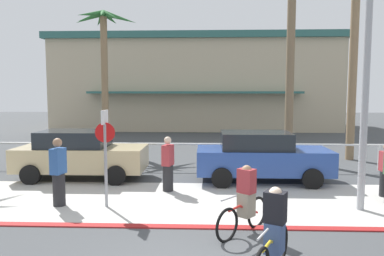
{
  "coord_description": "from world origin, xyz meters",
  "views": [
    {
      "loc": [
        0.25,
        -5.88,
        3.02
      ],
      "look_at": [
        -0.22,
        6.0,
        1.87
      ],
      "focal_mm": 34.86,
      "sensor_mm": 36.0,
      "label": 1
    }
  ],
  "objects_px": {
    "cyclist_yellow_0": "(274,234)",
    "cyclist_red_1": "(245,201)",
    "palm_tree_4": "(356,15)",
    "car_blue_2": "(261,156)",
    "stop_sign_bike_lane": "(105,144)",
    "car_tan_1": "(80,154)",
    "palm_tree_2": "(104,42)",
    "pedestrian_3": "(168,166)",
    "pedestrian_0": "(59,175)",
    "streetlight_curb": "(372,40)"
  },
  "relations": [
    {
      "from": "car_tan_1",
      "to": "cyclist_yellow_0",
      "type": "bearing_deg",
      "value": -50.28
    },
    {
      "from": "palm_tree_2",
      "to": "cyclist_red_1",
      "type": "bearing_deg",
      "value": -62.41
    },
    {
      "from": "cyclist_yellow_0",
      "to": "pedestrian_0",
      "type": "relative_size",
      "value": 0.9
    },
    {
      "from": "palm_tree_2",
      "to": "pedestrian_0",
      "type": "relative_size",
      "value": 4.0
    },
    {
      "from": "cyclist_red_1",
      "to": "cyclist_yellow_0",
      "type": "bearing_deg",
      "value": -81.06
    },
    {
      "from": "palm_tree_4",
      "to": "cyclist_yellow_0",
      "type": "relative_size",
      "value": 5.37
    },
    {
      "from": "palm_tree_4",
      "to": "cyclist_yellow_0",
      "type": "xyz_separation_m",
      "value": [
        -5.32,
        -10.81,
        -5.67
      ]
    },
    {
      "from": "car_tan_1",
      "to": "pedestrian_0",
      "type": "relative_size",
      "value": 2.41
    },
    {
      "from": "car_blue_2",
      "to": "palm_tree_4",
      "type": "bearing_deg",
      "value": 43.59
    },
    {
      "from": "palm_tree_2",
      "to": "car_blue_2",
      "type": "xyz_separation_m",
      "value": [
        7.25,
        -7.35,
        -4.77
      ]
    },
    {
      "from": "palm_tree_4",
      "to": "car_tan_1",
      "type": "bearing_deg",
      "value": -158.95
    },
    {
      "from": "streetlight_curb",
      "to": "pedestrian_0",
      "type": "height_order",
      "value": "streetlight_curb"
    },
    {
      "from": "palm_tree_4",
      "to": "cyclist_red_1",
      "type": "height_order",
      "value": "palm_tree_4"
    },
    {
      "from": "palm_tree_2",
      "to": "cyclist_yellow_0",
      "type": "bearing_deg",
      "value": -64.63
    },
    {
      "from": "streetlight_curb",
      "to": "pedestrian_3",
      "type": "distance_m",
      "value": 6.47
    },
    {
      "from": "palm_tree_2",
      "to": "pedestrian_3",
      "type": "relative_size",
      "value": 4.33
    },
    {
      "from": "palm_tree_4",
      "to": "car_blue_2",
      "type": "relative_size",
      "value": 2.02
    },
    {
      "from": "stop_sign_bike_lane",
      "to": "car_tan_1",
      "type": "xyz_separation_m",
      "value": [
        -1.77,
        3.17,
        -0.81
      ]
    },
    {
      "from": "cyclist_yellow_0",
      "to": "pedestrian_3",
      "type": "relative_size",
      "value": 0.98
    },
    {
      "from": "stop_sign_bike_lane",
      "to": "pedestrian_0",
      "type": "bearing_deg",
      "value": 178.33
    },
    {
      "from": "palm_tree_4",
      "to": "cyclist_red_1",
      "type": "bearing_deg",
      "value": -121.97
    },
    {
      "from": "palm_tree_4",
      "to": "cyclist_red_1",
      "type": "xyz_separation_m",
      "value": [
        -5.61,
        -8.98,
        -5.67
      ]
    },
    {
      "from": "pedestrian_0",
      "to": "cyclist_red_1",
      "type": "bearing_deg",
      "value": -19.54
    },
    {
      "from": "palm_tree_2",
      "to": "car_tan_1",
      "type": "distance_m",
      "value": 8.65
    },
    {
      "from": "pedestrian_0",
      "to": "cyclist_yellow_0",
      "type": "bearing_deg",
      "value": -34.95
    },
    {
      "from": "stop_sign_bike_lane",
      "to": "streetlight_curb",
      "type": "xyz_separation_m",
      "value": [
        6.58,
        -0.22,
        2.6
      ]
    },
    {
      "from": "stop_sign_bike_lane",
      "to": "cyclist_yellow_0",
      "type": "height_order",
      "value": "stop_sign_bike_lane"
    },
    {
      "from": "palm_tree_4",
      "to": "pedestrian_0",
      "type": "xyz_separation_m",
      "value": [
        -10.34,
        -7.31,
        -5.51
      ]
    },
    {
      "from": "cyclist_red_1",
      "to": "car_blue_2",
      "type": "bearing_deg",
      "value": 77.68
    },
    {
      "from": "car_tan_1",
      "to": "stop_sign_bike_lane",
      "type": "bearing_deg",
      "value": -60.77
    },
    {
      "from": "pedestrian_3",
      "to": "car_blue_2",
      "type": "bearing_deg",
      "value": 24.04
    },
    {
      "from": "streetlight_curb",
      "to": "palm_tree_2",
      "type": "height_order",
      "value": "streetlight_curb"
    },
    {
      "from": "palm_tree_2",
      "to": "car_tan_1",
      "type": "relative_size",
      "value": 1.66
    },
    {
      "from": "stop_sign_bike_lane",
      "to": "car_tan_1",
      "type": "bearing_deg",
      "value": 119.23
    },
    {
      "from": "stop_sign_bike_lane",
      "to": "palm_tree_2",
      "type": "height_order",
      "value": "palm_tree_2"
    },
    {
      "from": "stop_sign_bike_lane",
      "to": "cyclist_yellow_0",
      "type": "bearing_deg",
      "value": -42.83
    },
    {
      "from": "stop_sign_bike_lane",
      "to": "palm_tree_4",
      "type": "height_order",
      "value": "palm_tree_4"
    },
    {
      "from": "stop_sign_bike_lane",
      "to": "car_tan_1",
      "type": "distance_m",
      "value": 3.72
    },
    {
      "from": "stop_sign_bike_lane",
      "to": "car_blue_2",
      "type": "distance_m",
      "value": 5.41
    },
    {
      "from": "cyclist_yellow_0",
      "to": "pedestrian_3",
      "type": "height_order",
      "value": "pedestrian_3"
    },
    {
      "from": "streetlight_curb",
      "to": "pedestrian_3",
      "type": "relative_size",
      "value": 4.45
    },
    {
      "from": "cyclist_yellow_0",
      "to": "pedestrian_0",
      "type": "xyz_separation_m",
      "value": [
        -5.02,
        3.51,
        0.16
      ]
    },
    {
      "from": "car_blue_2",
      "to": "pedestrian_3",
      "type": "bearing_deg",
      "value": -155.96
    },
    {
      "from": "streetlight_curb",
      "to": "car_blue_2",
      "type": "distance_m",
      "value": 5.12
    },
    {
      "from": "palm_tree_2",
      "to": "car_blue_2",
      "type": "height_order",
      "value": "palm_tree_2"
    },
    {
      "from": "cyclist_red_1",
      "to": "pedestrian_0",
      "type": "xyz_separation_m",
      "value": [
        -4.73,
        1.68,
        0.16
      ]
    },
    {
      "from": "cyclist_red_1",
      "to": "pedestrian_0",
      "type": "distance_m",
      "value": 5.02
    },
    {
      "from": "palm_tree_4",
      "to": "pedestrian_0",
      "type": "distance_m",
      "value": 13.81
    },
    {
      "from": "cyclist_yellow_0",
      "to": "cyclist_red_1",
      "type": "xyz_separation_m",
      "value": [
        -0.29,
        1.83,
        0.0
      ]
    },
    {
      "from": "stop_sign_bike_lane",
      "to": "pedestrian_0",
      "type": "xyz_separation_m",
      "value": [
        -1.28,
        0.04,
        -0.82
      ]
    }
  ]
}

